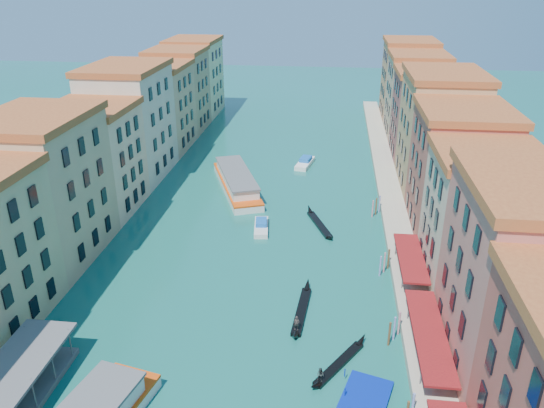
{
  "coord_description": "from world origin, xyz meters",
  "views": [
    {
      "loc": [
        11.6,
        -21.4,
        36.47
      ],
      "look_at": [
        3.71,
        44.95,
        6.82
      ],
      "focal_mm": 35.0,
      "sensor_mm": 36.0,
      "label": 1
    }
  ],
  "objects": [
    {
      "name": "gondola_right",
      "position": [
        13.21,
        21.01,
        0.4
      ],
      "size": [
        6.29,
        9.22,
        2.09
      ],
      "rotation": [
        0.0,
        0.0,
        -0.57
      ],
      "color": "black",
      "rests_on": "ground"
    },
    {
      "name": "restaurant_awnings",
      "position": [
        22.19,
        23.0,
        2.99
      ],
      "size": [
        3.2,
        44.55,
        3.12
      ],
      "color": "maroon",
      "rests_on": "ground"
    },
    {
      "name": "vaporetto_far",
      "position": [
        -5.22,
        66.16,
        1.49
      ],
      "size": [
        12.67,
        22.56,
        3.31
      ],
      "rotation": [
        0.0,
        0.0,
        0.37
      ],
      "color": "silver",
      "rests_on": "ground"
    },
    {
      "name": "motorboat_mid",
      "position": [
        1.39,
        50.57,
        0.52
      ],
      "size": [
        2.76,
        6.67,
        1.34
      ],
      "rotation": [
        0.0,
        0.0,
        0.11
      ],
      "color": "silver",
      "rests_on": "ground"
    },
    {
      "name": "vaporetto_stop",
      "position": [
        -16.0,
        12.0,
        1.44
      ],
      "size": [
        5.4,
        16.4,
        3.65
      ],
      "color": "#5D5D5F",
      "rests_on": "ground"
    },
    {
      "name": "right_bank_palazzos",
      "position": [
        30.0,
        65.0,
        9.75
      ],
      "size": [
        12.8,
        128.4,
        21.0
      ],
      "color": "#A94336",
      "rests_on": "ground"
    },
    {
      "name": "motorboat_far",
      "position": [
        6.28,
        80.4,
        0.61
      ],
      "size": [
        3.83,
        7.89,
        1.57
      ],
      "rotation": [
        0.0,
        0.0,
        -0.2
      ],
      "color": "white",
      "rests_on": "ground"
    },
    {
      "name": "blue_dock",
      "position": [
        15.69,
        16.59,
        0.26
      ],
      "size": [
        5.69,
        7.07,
        0.51
      ],
      "rotation": [
        0.0,
        0.0,
        -0.29
      ],
      "color": "#03209F",
      "rests_on": "ground"
    },
    {
      "name": "gondola_far",
      "position": [
        10.12,
        52.97,
        0.35
      ],
      "size": [
        5.12,
        11.49,
        1.7
      ],
      "rotation": [
        0.0,
        0.0,
        0.37
      ],
      "color": "black",
      "rests_on": "ground"
    },
    {
      "name": "quay",
      "position": [
        22.0,
        65.0,
        0.5
      ],
      "size": [
        4.0,
        140.0,
        1.0
      ],
      "primitive_type": "cube",
      "color": "#AEA48C",
      "rests_on": "ground"
    },
    {
      "name": "left_bank_palazzos",
      "position": [
        -26.0,
        64.68,
        9.71
      ],
      "size": [
        12.8,
        128.4,
        21.0
      ],
      "color": "beige",
      "rests_on": "ground"
    },
    {
      "name": "gondola_fore",
      "position": [
        8.97,
        29.7,
        0.41
      ],
      "size": [
        1.84,
        12.06,
        2.4
      ],
      "rotation": [
        0.0,
        0.0,
        -0.08
      ],
      "color": "black",
      "rests_on": "ground"
    },
    {
      "name": "mooring_poles_right",
      "position": [
        19.1,
        28.8,
        1.3
      ],
      "size": [
        1.44,
        54.24,
        3.2
      ],
      "color": "#532D1C",
      "rests_on": "ground"
    }
  ]
}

